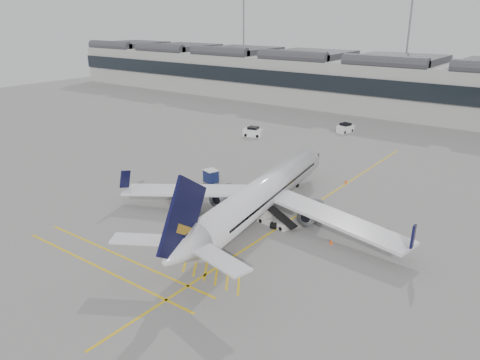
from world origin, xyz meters
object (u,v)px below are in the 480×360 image
Objects in this scene: baggage_cart_a at (273,190)px; pushback_tug at (180,193)px; airliner_main at (261,195)px; belt_loader at (274,220)px; ramp_agent_a at (269,209)px; ramp_agent_b at (220,202)px.

pushback_tug is at bearing -139.03° from baggage_cart_a.
airliner_main reaches higher than baggage_cart_a.
baggage_cart_a is (-4.17, 6.13, 0.51)m from belt_loader.
baggage_cart_a is 5.41m from ramp_agent_a.
baggage_cart_a reaches higher than pushback_tug.
airliner_main is at bearing -64.27° from baggage_cart_a.
ramp_agent_b reaches higher than pushback_tug.
ramp_agent_b is 0.56× the size of pushback_tug.
ramp_agent_b is at bearing -171.05° from belt_loader.
airliner_main is at bearing 26.59° from pushback_tug.
airliner_main is 2.20m from ramp_agent_a.
ramp_agent_b is 5.92m from pushback_tug.
ramp_agent_a is at bearing 61.31° from airliner_main.
baggage_cart_a reaches higher than ramp_agent_a.
baggage_cart_a is 0.68× the size of pushback_tug.
ramp_agent_b is (-5.32, -0.54, -2.01)m from airliner_main.
baggage_cart_a is at bearing -160.26° from ramp_agent_b.
belt_loader is at bearing -63.77° from ramp_agent_a.
airliner_main reaches higher than pushback_tug.
airliner_main is 18.04× the size of baggage_cart_a.
pushback_tug is (-8.99, -6.63, -0.43)m from baggage_cart_a.
airliner_main is at bearing 177.26° from belt_loader.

